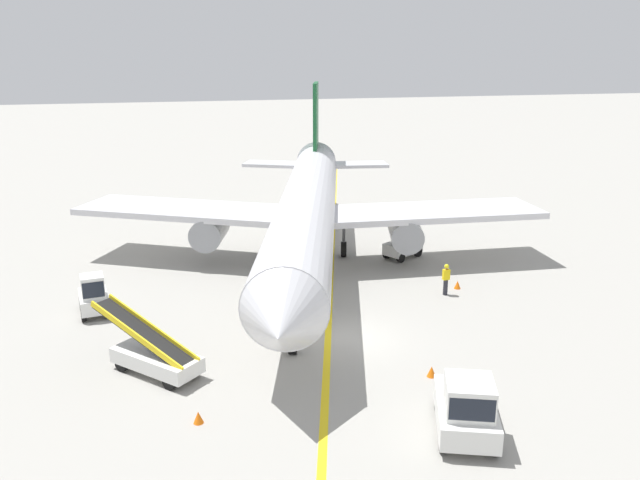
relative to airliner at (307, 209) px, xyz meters
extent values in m
plane|color=#9E9B93|center=(-0.88, -10.53, -3.42)|extent=(300.00, 300.00, 0.00)
cube|color=yellow|center=(-0.16, -5.53, -3.41)|extent=(23.70, 76.59, 0.01)
cylinder|color=silver|center=(-0.16, -0.52, 0.03)|extent=(11.94, 29.65, 3.30)
cone|color=silver|center=(-4.90, -16.01, 0.03)|extent=(3.79, 3.24, 3.23)
cone|color=silver|center=(4.64, 15.16, 0.43)|extent=(3.82, 3.59, 3.14)
cube|color=silver|center=(7.44, -1.28, -0.37)|extent=(13.33, 5.52, 0.36)
cylinder|color=gray|center=(5.58, -1.75, -1.37)|extent=(2.75, 3.62, 1.90)
cube|color=silver|center=(-6.88, 3.11, -0.37)|extent=(13.50, 10.15, 0.36)
cylinder|color=gray|center=(-5.61, 1.67, -1.37)|extent=(2.75, 3.62, 1.90)
cube|color=#19592D|center=(3.94, 12.87, 4.08)|extent=(1.44, 3.91, 5.20)
cube|color=silver|center=(6.69, 11.61, 0.43)|extent=(5.48, 2.99, 0.24)
cube|color=silver|center=(0.95, 13.36, 0.43)|extent=(5.64, 4.19, 0.24)
cylinder|color=#4C4C51|center=(-3.52, -11.52, -1.86)|extent=(0.20, 0.20, 3.12)
cylinder|color=black|center=(-3.52, -11.52, -3.14)|extent=(0.50, 0.64, 0.56)
cylinder|color=#4C4C51|center=(2.53, 0.75, -1.86)|extent=(0.20, 0.20, 3.12)
cylinder|color=black|center=(2.53, 0.75, -2.94)|extent=(0.62, 1.02, 0.96)
cylinder|color=#4C4C51|center=(-1.68, 2.04, -1.86)|extent=(0.20, 0.20, 3.12)
cylinder|color=black|center=(-1.68, 2.04, -2.94)|extent=(0.62, 1.02, 0.96)
cube|color=black|center=(-4.32, -14.10, 0.38)|extent=(2.97, 1.78, 0.60)
cube|color=silver|center=(0.80, -18.61, -2.72)|extent=(3.09, 4.05, 0.80)
cube|color=silver|center=(0.57, -19.20, -1.77)|extent=(2.01, 2.07, 1.10)
cube|color=black|center=(0.28, -19.92, -1.77)|extent=(1.35, 0.60, 0.77)
cylinder|color=black|center=(1.09, -20.08, -3.12)|extent=(0.43, 0.64, 0.60)
cylinder|color=black|center=(-0.41, -19.48, -3.12)|extent=(0.43, 0.64, 0.60)
cylinder|color=black|center=(2.02, -17.74, -3.12)|extent=(0.43, 0.64, 0.60)
cylinder|color=black|center=(0.51, -17.14, -3.12)|extent=(0.43, 0.64, 0.60)
cube|color=silver|center=(-11.92, -4.71, -2.77)|extent=(1.60, 2.55, 0.70)
cube|color=silver|center=(-11.86, -5.13, -1.87)|extent=(1.17, 1.21, 1.10)
cube|color=black|center=(-11.80, -5.64, -1.87)|extent=(0.98, 0.21, 0.77)
cylinder|color=black|center=(-11.26, -5.47, -3.12)|extent=(0.30, 0.62, 0.60)
cylinder|color=black|center=(-12.36, -5.61, -3.12)|extent=(0.30, 0.62, 0.60)
cylinder|color=black|center=(-11.48, -3.80, -3.12)|extent=(0.30, 0.62, 0.60)
cylinder|color=black|center=(-12.57, -3.95, -3.12)|extent=(0.30, 0.62, 0.60)
cube|color=silver|center=(6.02, -0.39, -2.77)|extent=(2.73, 2.29, 0.70)
cube|color=silver|center=(6.39, -0.19, -1.87)|extent=(1.44, 1.43, 1.10)
cube|color=black|center=(6.84, 0.05, -1.87)|extent=(0.53, 0.90, 0.77)
cylinder|color=black|center=(6.50, 0.49, -3.12)|extent=(0.63, 0.48, 0.60)
cylinder|color=black|center=(7.02, -0.48, -3.12)|extent=(0.63, 0.48, 0.60)
cylinder|color=black|center=(5.02, -0.31, -3.12)|extent=(0.63, 0.48, 0.60)
cylinder|color=black|center=(5.55, -1.28, -3.12)|extent=(0.63, 0.48, 0.60)
cube|color=silver|center=(-9.10, -11.80, -2.82)|extent=(3.66, 3.82, 0.60)
cylinder|color=black|center=(-10.46, -11.24, -3.12)|extent=(0.57, 0.59, 0.60)
cylinder|color=black|center=(-9.52, -10.38, -3.12)|extent=(0.57, 0.59, 0.60)
cylinder|color=black|center=(-8.68, -13.21, -3.12)|extent=(0.57, 0.59, 0.60)
cylinder|color=black|center=(-7.73, -12.35, -3.12)|extent=(0.57, 0.59, 0.60)
cube|color=black|center=(-9.50, -11.35, -1.87)|extent=(4.02, 4.31, 1.76)
cube|color=yellow|center=(-9.84, -11.65, -1.75)|extent=(3.43, 3.78, 1.84)
cube|color=yellow|center=(-9.17, -11.05, -1.75)|extent=(3.43, 3.78, 1.84)
cylinder|color=#26262D|center=(5.76, -6.93, -2.99)|extent=(0.24, 0.24, 0.85)
cube|color=yellow|center=(5.76, -6.93, -2.29)|extent=(0.36, 0.22, 0.56)
sphere|color=#9E7051|center=(5.76, -6.93, -1.90)|extent=(0.20, 0.20, 0.20)
sphere|color=yellow|center=(5.76, -6.93, -1.84)|extent=(0.24, 0.24, 0.24)
cone|color=orange|center=(1.31, -14.89, -3.20)|extent=(0.36, 0.36, 0.44)
cone|color=orange|center=(6.81, -6.26, -3.20)|extent=(0.36, 0.36, 0.44)
cone|color=orange|center=(-7.82, -15.81, -3.20)|extent=(0.36, 0.36, 0.44)
camera|label=1|loc=(-8.81, -35.45, 8.81)|focal=35.67mm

